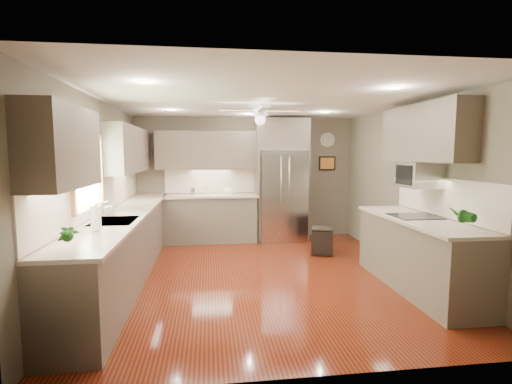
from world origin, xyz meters
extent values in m
plane|color=#491209|center=(0.00, 0.00, 0.00)|extent=(5.00, 5.00, 0.00)
plane|color=white|center=(0.00, 0.00, 2.50)|extent=(5.00, 5.00, 0.00)
plane|color=#635B4B|center=(0.00, 2.50, 1.25)|extent=(4.50, 0.00, 4.50)
plane|color=#635B4B|center=(0.00, -2.50, 1.25)|extent=(4.50, 0.00, 4.50)
plane|color=#635B4B|center=(-2.25, 0.00, 1.25)|extent=(0.00, 5.00, 5.00)
plane|color=#635B4B|center=(2.25, 0.00, 1.25)|extent=(0.00, 5.00, 5.00)
cylinder|color=silver|center=(-1.08, 2.20, 1.01)|extent=(0.12, 0.12, 0.15)
cylinder|color=beige|center=(-0.81, 2.25, 1.03)|extent=(0.14, 0.14, 0.18)
imported|color=white|center=(-2.09, -0.12, 1.03)|extent=(0.11, 0.11, 0.18)
imported|color=#1E611B|center=(-1.96, -1.96, 1.09)|extent=(0.18, 0.14, 0.31)
imported|color=#1E611B|center=(1.91, -1.59, 1.10)|extent=(0.22, 0.19, 0.33)
imported|color=beige|center=(-0.37, 2.18, 0.97)|extent=(0.27, 0.27, 0.05)
cube|color=brown|center=(-1.95, 0.15, 0.45)|extent=(0.60, 4.70, 0.90)
cube|color=#C1AD9B|center=(-1.94, 0.15, 0.92)|extent=(0.65, 4.70, 0.04)
cube|color=#F0DDC6|center=(-2.24, 0.15, 1.20)|extent=(0.02, 4.70, 0.50)
cube|color=brown|center=(-0.72, 2.20, 0.45)|extent=(1.85, 0.60, 0.90)
cube|color=#C1AD9B|center=(-0.72, 2.19, 0.92)|extent=(1.85, 0.65, 0.04)
cube|color=#F0DDC6|center=(-0.72, 2.49, 1.20)|extent=(1.85, 0.02, 0.50)
cube|color=brown|center=(-2.08, -1.60, 1.83)|extent=(0.33, 1.20, 0.75)
cube|color=brown|center=(-2.08, 1.30, 1.83)|extent=(0.33, 2.40, 0.75)
cube|color=brown|center=(-0.72, 2.33, 1.83)|extent=(2.15, 0.33, 0.75)
cube|color=brown|center=(2.08, -0.55, 2.03)|extent=(0.33, 1.70, 0.75)
cube|color=#BFF2B2|center=(-2.23, -0.50, 1.55)|extent=(0.01, 1.00, 0.80)
cube|color=brown|center=(-2.21, -0.50, 1.98)|extent=(0.05, 1.12, 0.06)
cube|color=brown|center=(-2.21, -0.50, 1.12)|extent=(0.05, 1.12, 0.06)
cube|color=brown|center=(-2.21, -1.03, 1.55)|extent=(0.05, 0.06, 0.80)
cube|color=brown|center=(-2.21, 0.03, 1.55)|extent=(0.05, 0.06, 0.80)
cube|color=silver|center=(-1.93, -0.50, 0.93)|extent=(0.50, 0.70, 0.03)
cube|color=#262626|center=(-1.93, -0.50, 0.89)|extent=(0.44, 0.62, 0.05)
cylinder|color=silver|center=(-2.13, -0.50, 1.05)|extent=(0.02, 0.02, 0.24)
cylinder|color=silver|center=(-2.07, -0.50, 1.17)|extent=(0.16, 0.02, 0.02)
cube|color=silver|center=(0.70, 2.14, 0.91)|extent=(0.92, 0.72, 1.82)
cube|color=black|center=(0.70, 1.80, 0.66)|extent=(0.88, 0.02, 0.02)
cube|color=black|center=(0.70, 1.79, 1.25)|extent=(0.01, 0.02, 1.00)
cylinder|color=silver|center=(0.62, 1.76, 1.25)|extent=(0.02, 0.02, 0.90)
cylinder|color=silver|center=(0.78, 1.76, 1.25)|extent=(0.02, 0.02, 0.90)
cube|color=brown|center=(0.70, 2.20, 2.14)|extent=(1.04, 0.60, 0.63)
cube|color=brown|center=(0.20, 2.20, 0.91)|extent=(0.06, 0.60, 1.82)
cube|color=brown|center=(1.20, 2.20, 0.91)|extent=(0.06, 0.60, 1.82)
cube|color=brown|center=(1.93, -0.80, 0.45)|extent=(0.65, 2.20, 0.90)
cube|color=#C1AD9B|center=(1.91, -0.80, 0.92)|extent=(0.70, 2.20, 0.04)
cube|color=#F0DDC6|center=(2.24, -0.80, 1.20)|extent=(0.02, 2.20, 0.50)
cube|color=black|center=(1.91, -0.70, 0.94)|extent=(0.56, 0.52, 0.01)
cube|color=silver|center=(2.03, -0.55, 1.48)|extent=(0.42, 0.55, 0.34)
cube|color=black|center=(1.82, -0.55, 1.48)|extent=(0.02, 0.40, 0.26)
cylinder|color=white|center=(0.00, 0.30, 2.46)|extent=(0.03, 0.03, 0.08)
cylinder|color=white|center=(0.00, 0.30, 2.36)|extent=(0.22, 0.22, 0.10)
sphere|color=white|center=(0.00, 0.30, 2.26)|extent=(0.16, 0.16, 0.16)
cube|color=white|center=(0.35, 0.30, 2.38)|extent=(0.48, 0.11, 0.01)
cube|color=white|center=(0.00, 0.65, 2.38)|extent=(0.11, 0.48, 0.01)
cube|color=white|center=(-0.35, 0.30, 2.38)|extent=(0.48, 0.11, 0.01)
cube|color=white|center=(0.00, -0.05, 2.38)|extent=(0.11, 0.48, 0.01)
cylinder|color=white|center=(-1.40, 1.30, 2.49)|extent=(0.14, 0.14, 0.01)
cylinder|color=white|center=(1.30, 1.30, 2.49)|extent=(0.14, 0.14, 0.01)
cylinder|color=white|center=(-1.40, -1.20, 2.49)|extent=(0.14, 0.14, 0.01)
cylinder|color=white|center=(1.30, -1.20, 2.49)|extent=(0.14, 0.14, 0.01)
cylinder|color=white|center=(0.00, 1.80, 2.49)|extent=(0.14, 0.14, 0.01)
cylinder|color=white|center=(1.75, 2.48, 2.05)|extent=(0.30, 0.03, 0.30)
cylinder|color=silver|center=(1.75, 2.47, 2.05)|extent=(0.29, 0.00, 0.29)
cube|color=black|center=(1.75, 2.48, 1.55)|extent=(0.36, 0.03, 0.30)
cube|color=orange|center=(1.75, 2.46, 1.55)|extent=(0.30, 0.01, 0.24)
cube|color=black|center=(1.19, 0.98, 0.23)|extent=(0.45, 0.45, 0.41)
cube|color=black|center=(1.19, 0.98, 0.46)|extent=(0.43, 0.43, 0.03)
cylinder|color=white|center=(-1.96, -1.12, 1.08)|extent=(0.11, 0.11, 0.25)
cylinder|color=silver|center=(-1.96, -1.12, 1.09)|extent=(0.02, 0.02, 0.27)
camera|label=1|loc=(-0.76, -5.19, 1.77)|focal=26.00mm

